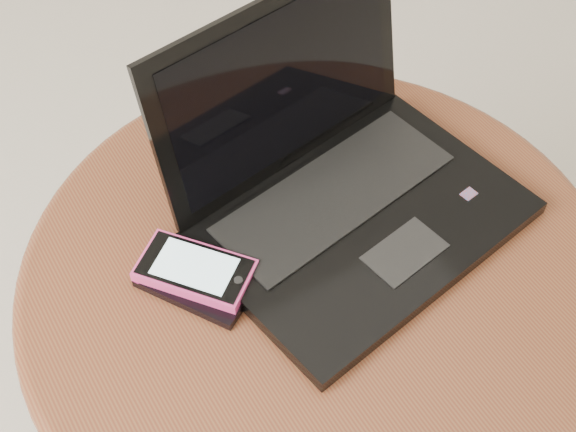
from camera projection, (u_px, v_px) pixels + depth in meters
table at (317, 319)px, 0.98m from camera, size 0.69×0.69×0.55m
laptop at (340, 183)px, 0.91m from camera, size 0.40×0.35×0.23m
phone_black at (196, 283)px, 0.87m from camera, size 0.12×0.14×0.01m
phone_pink at (195, 270)px, 0.86m from camera, size 0.13×0.14×0.02m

